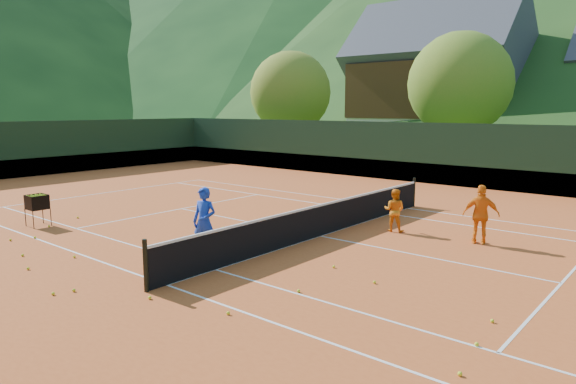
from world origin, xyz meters
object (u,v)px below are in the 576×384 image
Objects in this scene: coach at (204,222)px; student_b at (481,215)px; student_a at (394,210)px; tennis_net at (320,219)px; ball_hopper at (37,203)px; chalet_left at (436,85)px.

coach reaches higher than student_b.
student_a is at bearing 49.01° from coach.
coach is 0.14× the size of tennis_net.
student_b is at bearing 28.97° from tennis_net.
coach is 1.07× the size of student_b.
ball_hopper is 35.10m from chalet_left.
student_a is 11.18m from ball_hopper.
student_b is at bearing 171.61° from student_a.
coach is 1.75× the size of ball_hopper.
chalet_left is (-2.34, 34.68, 4.88)m from ball_hopper.
coach is at bearing -107.41° from tennis_net.
tennis_net is at bearing 41.20° from student_a.
chalet_left is (-8.91, 33.47, 4.75)m from coach.
coach is 3.65m from tennis_net.
tennis_net is 32.04m from chalet_left.
coach is 0.13× the size of chalet_left.
student_b is 0.14× the size of tennis_net.
student_a reaches higher than tennis_net.
chalet_left is at bearing 93.85° from ball_hopper.
student_a is at bearing 36.19° from ball_hopper.
coach reaches higher than ball_hopper.
student_b reaches higher than tennis_net.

